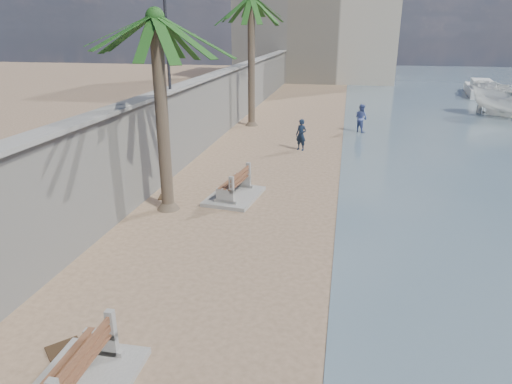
{
  "coord_description": "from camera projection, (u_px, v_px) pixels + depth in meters",
  "views": [
    {
      "loc": [
        2.08,
        -6.05,
        6.02
      ],
      "look_at": [
        -0.5,
        7.0,
        1.2
      ],
      "focal_mm": 32.0,
      "sensor_mm": 36.0,
      "label": 1
    }
  ],
  "objects": [
    {
      "name": "bench_far",
      "position": [
        234.0,
        186.0,
        16.91
      ],
      "size": [
        1.98,
        2.66,
        1.03
      ],
      "color": "gray",
      "rests_on": "ground_plane"
    },
    {
      "name": "palm_mid",
      "position": [
        155.0,
        19.0,
        13.91
      ],
      "size": [
        5.0,
        5.0,
        7.22
      ],
      "color": "brown",
      "rests_on": "ground_plane"
    },
    {
      "name": "debris_c",
      "position": [
        166.0,
        197.0,
        17.12
      ],
      "size": [
        0.61,
        0.7,
        0.03
      ],
      "primitive_type": "cube",
      "rotation": [
        0.0,
        0.0,
        4.93
      ],
      "color": "#382616",
      "rests_on": "ground_plane"
    },
    {
      "name": "end_building",
      "position": [
        317.0,
        18.0,
        53.94
      ],
      "size": [
        18.0,
        12.0,
        14.0
      ],
      "primitive_type": "cube",
      "color": "#B7AA93",
      "rests_on": "ground_plane"
    },
    {
      "name": "debris_b",
      "position": [
        64.0,
        349.0,
        9.04
      ],
      "size": [
        0.81,
        0.82,
        0.03
      ],
      "primitive_type": "cube",
      "rotation": [
        0.0,
        0.0,
        3.96
      ],
      "color": "#382616",
      "rests_on": "ground_plane"
    },
    {
      "name": "streetlight",
      "position": [
        165.0,
        10.0,
        17.74
      ],
      "size": [
        0.28,
        0.28,
        5.12
      ],
      "color": "#2D2D33",
      "rests_on": "wall_cap"
    },
    {
      "name": "person_a",
      "position": [
        301.0,
        133.0,
        23.38
      ],
      "size": [
        0.8,
        0.7,
        1.85
      ],
      "primitive_type": "imported",
      "rotation": [
        0.0,
        0.0,
        -0.46
      ],
      "color": "#121F33",
      "rests_on": "ground_plane"
    },
    {
      "name": "person_b",
      "position": [
        361.0,
        117.0,
        27.47
      ],
      "size": [
        1.13,
        1.13,
        1.87
      ],
      "primitive_type": "imported",
      "rotation": [
        0.0,
        0.0,
        2.37
      ],
      "color": "#4A599A",
      "rests_on": "ground_plane"
    },
    {
      "name": "seawall",
      "position": [
        221.0,
        104.0,
        26.81
      ],
      "size": [
        0.45,
        70.0,
        3.5
      ],
      "primitive_type": "cube",
      "color": "gray",
      "rests_on": "ground_plane"
    },
    {
      "name": "bench_near",
      "position": [
        75.0,
        373.0,
        7.8
      ],
      "size": [
        1.7,
        2.47,
        1.02
      ],
      "color": "gray",
      "rests_on": "ground_plane"
    },
    {
      "name": "yacht_far",
      "position": [
        479.0,
        91.0,
        42.86
      ],
      "size": [
        3.05,
        7.58,
        1.5
      ],
      "primitive_type": null,
      "rotation": [
        0.0,
        0.0,
        1.43
      ],
      "color": "silver",
      "rests_on": "bay_water"
    },
    {
      "name": "wall_cap",
      "position": [
        220.0,
        73.0,
        26.19
      ],
      "size": [
        0.8,
        70.0,
        0.12
      ],
      "primitive_type": "cube",
      "color": "gray",
      "rests_on": "seawall"
    }
  ]
}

